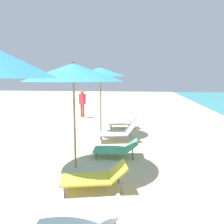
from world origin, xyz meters
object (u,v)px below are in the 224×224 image
object	(u,v)px
lounger_third_inland	(95,177)
lounger_farthest_shoreside	(123,122)
lounger_third_shoreside	(117,148)
lounger_farthest_inland	(118,132)
person_walking_mid	(82,101)
umbrella_third	(73,72)
lounger_second_shoreside	(81,222)
umbrella_farthest	(100,72)

from	to	relation	value
lounger_third_inland	lounger_farthest_shoreside	size ratio (longest dim) A/B	1.04
lounger_third_shoreside	lounger_farthest_shoreside	bearing A→B (deg)	-91.27
lounger_farthest_inland	person_walking_mid	bearing A→B (deg)	-75.79
person_walking_mid	umbrella_third	bearing A→B (deg)	-136.89
lounger_second_shoreside	umbrella_farthest	distance (m)	6.74
lounger_second_shoreside	lounger_farthest_inland	bearing A→B (deg)	-93.46
lounger_third_inland	lounger_second_shoreside	bearing A→B (deg)	80.53
umbrella_farthest	lounger_farthest_inland	xyz separation A→B (m)	(0.81, -1.04, -2.22)
lounger_third_inland	umbrella_farthest	size ratio (longest dim) A/B	0.52
lounger_second_shoreside	umbrella_third	world-z (taller)	umbrella_third
lounger_farthest_inland	person_walking_mid	xyz separation A→B (m)	(-2.62, 4.90, 0.64)
umbrella_farthest	lounger_farthest_shoreside	world-z (taller)	umbrella_farthest
umbrella_farthest	lounger_second_shoreside	bearing A→B (deg)	-82.34
lounger_third_shoreside	umbrella_farthest	distance (m)	3.67
lounger_third_inland	umbrella_farthest	distance (m)	5.34
lounger_third_shoreside	lounger_third_inland	world-z (taller)	lounger_third_inland
umbrella_farthest	person_walking_mid	distance (m)	4.54
lounger_farthest_inland	lounger_second_shoreside	bearing A→B (deg)	76.44
lounger_farthest_shoreside	lounger_farthest_inland	size ratio (longest dim) A/B	0.98
lounger_farthest_shoreside	person_walking_mid	bearing A→B (deg)	-59.58
umbrella_third	lounger_farthest_inland	xyz separation A→B (m)	(0.83, 2.62, -2.12)
lounger_second_shoreside	lounger_farthest_shoreside	xyz separation A→B (m)	(-0.03, 7.46, -0.01)
lounger_farthest_shoreside	lounger_farthest_inland	xyz separation A→B (m)	(-0.00, -2.21, 0.06)
lounger_third_inland	person_walking_mid	distance (m)	9.02
lounger_farthest_inland	person_walking_mid	world-z (taller)	person_walking_mid
lounger_third_shoreside	person_walking_mid	world-z (taller)	person_walking_mid
lounger_second_shoreside	lounger_farthest_shoreside	size ratio (longest dim) A/B	0.86
lounger_second_shoreside	lounger_farthest_inland	size ratio (longest dim) A/B	0.85
umbrella_third	lounger_third_inland	bearing A→B (deg)	-55.80
lounger_second_shoreside	lounger_third_shoreside	size ratio (longest dim) A/B	0.91
lounger_second_shoreside	lounger_third_shoreside	bearing A→B (deg)	-95.56
lounger_second_shoreside	lounger_farthest_shoreside	bearing A→B (deg)	-93.58
umbrella_farthest	lounger_farthest_shoreside	size ratio (longest dim) A/B	1.98
lounger_second_shoreside	umbrella_third	size ratio (longest dim) A/B	0.45
lounger_second_shoreside	lounger_farthest_shoreside	world-z (taller)	lounger_second_shoreside
lounger_farthest_inland	umbrella_third	bearing A→B (deg)	58.49
lounger_farthest_shoreside	lounger_farthest_inland	bearing A→B (deg)	76.11
lounger_third_inland	person_walking_mid	bearing A→B (deg)	-86.95
lounger_second_shoreside	umbrella_third	bearing A→B (deg)	-75.70
lounger_third_shoreside	lounger_second_shoreside	bearing A→B (deg)	84.89
lounger_second_shoreside	lounger_third_inland	xyz separation A→B (m)	(-0.10, 1.52, -0.01)
lounger_second_shoreside	lounger_third_inland	distance (m)	1.52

